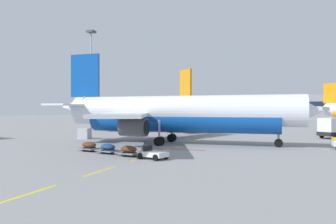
{
  "coord_description": "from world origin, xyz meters",
  "views": [
    {
      "loc": [
        30.99,
        -13.19,
        4.41
      ],
      "look_at": [
        13.89,
        32.09,
        4.07
      ],
      "focal_mm": 35.9,
      "sensor_mm": 36.0,
      "label": 1
    }
  ],
  "objects_px": {
    "airliner_far_center": "(159,112)",
    "baggage_train": "(118,149)",
    "airliner_foreground": "(176,113)",
    "fuel_service_truck": "(127,123)",
    "ground_power_truck": "(182,124)",
    "uld_cargo_container": "(85,134)",
    "apron_light_mast_near": "(91,67)"
  },
  "relations": [
    {
      "from": "airliner_far_center",
      "to": "baggage_train",
      "type": "xyz_separation_m",
      "value": [
        11.94,
        -40.05,
        -3.3
      ]
    },
    {
      "from": "airliner_foreground",
      "to": "airliner_far_center",
      "type": "xyz_separation_m",
      "value": [
        -13.85,
        28.28,
        -0.11
      ]
    },
    {
      "from": "airliner_far_center",
      "to": "baggage_train",
      "type": "bearing_deg",
      "value": -73.4
    },
    {
      "from": "fuel_service_truck",
      "to": "ground_power_truck",
      "type": "height_order",
      "value": "same"
    },
    {
      "from": "airliner_foreground",
      "to": "baggage_train",
      "type": "distance_m",
      "value": 12.4
    },
    {
      "from": "airliner_far_center",
      "to": "fuel_service_truck",
      "type": "distance_m",
      "value": 10.02
    },
    {
      "from": "fuel_service_truck",
      "to": "baggage_train",
      "type": "distance_m",
      "value": 34.36
    },
    {
      "from": "ground_power_truck",
      "to": "uld_cargo_container",
      "type": "bearing_deg",
      "value": -115.96
    },
    {
      "from": "apron_light_mast_near",
      "to": "fuel_service_truck",
      "type": "bearing_deg",
      "value": -32.5
    },
    {
      "from": "apron_light_mast_near",
      "to": "baggage_train",
      "type": "bearing_deg",
      "value": -53.49
    },
    {
      "from": "baggage_train",
      "to": "uld_cargo_container",
      "type": "distance_m",
      "value": 19.49
    },
    {
      "from": "fuel_service_truck",
      "to": "uld_cargo_container",
      "type": "height_order",
      "value": "fuel_service_truck"
    },
    {
      "from": "airliner_foreground",
      "to": "uld_cargo_container",
      "type": "xyz_separation_m",
      "value": [
        -15.48,
        2.23,
        -3.15
      ]
    },
    {
      "from": "uld_cargo_container",
      "to": "baggage_train",
      "type": "bearing_deg",
      "value": -45.92
    },
    {
      "from": "ground_power_truck",
      "to": "apron_light_mast_near",
      "type": "bearing_deg",
      "value": 164.32
    },
    {
      "from": "ground_power_truck",
      "to": "apron_light_mast_near",
      "type": "xyz_separation_m",
      "value": [
        -25.31,
        7.11,
        13.02
      ]
    },
    {
      "from": "airliner_far_center",
      "to": "apron_light_mast_near",
      "type": "distance_m",
      "value": 20.76
    },
    {
      "from": "airliner_foreground",
      "to": "apron_light_mast_near",
      "type": "bearing_deg",
      "value": 138.14
    },
    {
      "from": "airliner_foreground",
      "to": "ground_power_truck",
      "type": "bearing_deg",
      "value": 106.45
    },
    {
      "from": "ground_power_truck",
      "to": "uld_cargo_container",
      "type": "xyz_separation_m",
      "value": [
        -9.23,
        -18.95,
        -0.85
      ]
    },
    {
      "from": "uld_cargo_container",
      "to": "ground_power_truck",
      "type": "bearing_deg",
      "value": 64.04
    },
    {
      "from": "ground_power_truck",
      "to": "uld_cargo_container",
      "type": "relative_size",
      "value": 4.04
    },
    {
      "from": "airliner_far_center",
      "to": "ground_power_truck",
      "type": "distance_m",
      "value": 10.63
    },
    {
      "from": "airliner_far_center",
      "to": "fuel_service_truck",
      "type": "xyz_separation_m",
      "value": [
        -3.22,
        -9.23,
        -2.19
      ]
    },
    {
      "from": "baggage_train",
      "to": "ground_power_truck",
      "type": "bearing_deg",
      "value": 97.49
    },
    {
      "from": "airliner_foreground",
      "to": "airliner_far_center",
      "type": "relative_size",
      "value": 1.21
    },
    {
      "from": "airliner_foreground",
      "to": "ground_power_truck",
      "type": "xyz_separation_m",
      "value": [
        -6.25,
        21.18,
        -2.3
      ]
    },
    {
      "from": "fuel_service_truck",
      "to": "airliner_foreground",
      "type": "bearing_deg",
      "value": -48.14
    },
    {
      "from": "airliner_foreground",
      "to": "ground_power_truck",
      "type": "relative_size",
      "value": 4.72
    },
    {
      "from": "uld_cargo_container",
      "to": "apron_light_mast_near",
      "type": "height_order",
      "value": "apron_light_mast_near"
    },
    {
      "from": "baggage_train",
      "to": "uld_cargo_container",
      "type": "bearing_deg",
      "value": 134.08
    },
    {
      "from": "ground_power_truck",
      "to": "baggage_train",
      "type": "height_order",
      "value": "ground_power_truck"
    }
  ]
}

